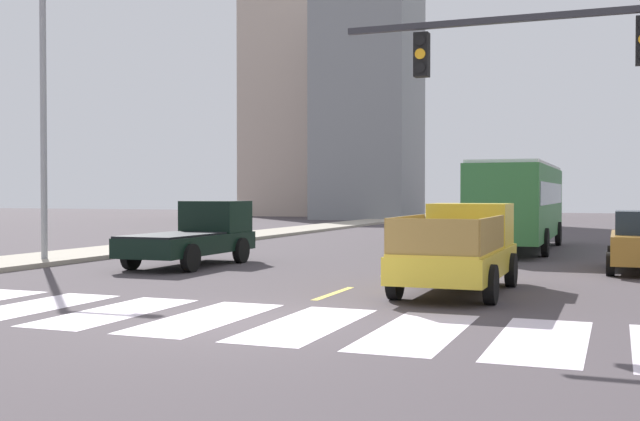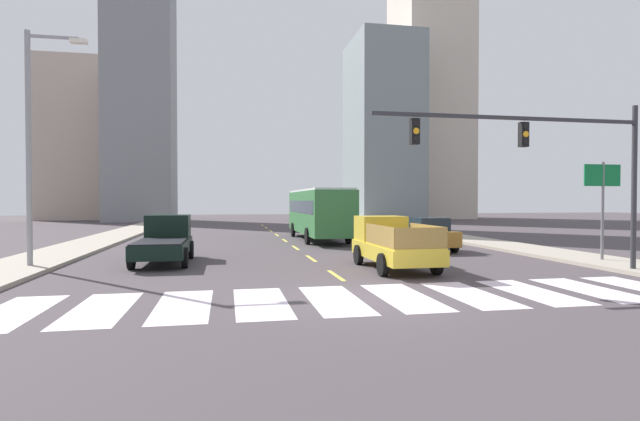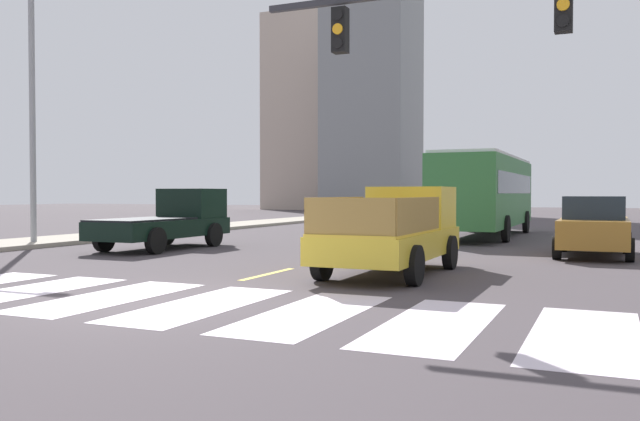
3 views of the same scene
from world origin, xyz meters
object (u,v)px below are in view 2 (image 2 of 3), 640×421
pickup_dark (165,240)px  traffic_signal_gantry (555,153)px  streetlight_left (33,138)px  city_bus (319,210)px  sedan_near_right (427,234)px  pickup_stakebed (391,244)px  direction_sign_green (602,190)px

pickup_dark → traffic_signal_gantry: (13.72, -6.39, 3.31)m
pickup_dark → streetlight_left: 6.26m
city_bus → sedan_near_right: bearing=-59.4°
pickup_stakebed → streetlight_left: (-13.40, 2.23, 4.03)m
pickup_dark → direction_sign_green: bearing=-12.2°
pickup_stakebed → city_bus: size_ratio=0.48×
sedan_near_right → traffic_signal_gantry: 9.48m
pickup_stakebed → direction_sign_green: (9.08, -0.35, 2.10)m
pickup_dark → traffic_signal_gantry: traffic_signal_gantry is taller
streetlight_left → sedan_near_right: bearing=11.9°
pickup_stakebed → direction_sign_green: size_ratio=1.24×
pickup_stakebed → city_bus: (-0.28, 13.40, 1.02)m
pickup_stakebed → sedan_near_right: (4.04, 5.90, -0.08)m
city_bus → direction_sign_green: 16.67m
traffic_signal_gantry → direction_sign_green: traffic_signal_gantry is taller
pickup_stakebed → city_bus: bearing=93.5°
traffic_signal_gantry → city_bus: bearing=107.7°
pickup_stakebed → sedan_near_right: 7.15m
pickup_stakebed → streetlight_left: 14.17m
streetlight_left → pickup_stakebed: bearing=-9.4°
sedan_near_right → traffic_signal_gantry: size_ratio=0.44×
city_bus → sedan_near_right: (4.32, -7.50, -1.09)m
pickup_dark → city_bus: size_ratio=0.48×
traffic_signal_gantry → direction_sign_green: 5.03m
city_bus → direction_sign_green: (9.36, -13.76, 1.08)m
pickup_dark → streetlight_left: size_ratio=0.58×
pickup_stakebed → city_bus: 13.44m
sedan_near_right → direction_sign_green: bearing=-53.3°
sedan_near_right → traffic_signal_gantry: (0.88, -8.81, 3.38)m
city_bus → traffic_signal_gantry: size_ratio=1.09×
pickup_stakebed → pickup_dark: bearing=160.8°
city_bus → sedan_near_right: city_bus is taller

